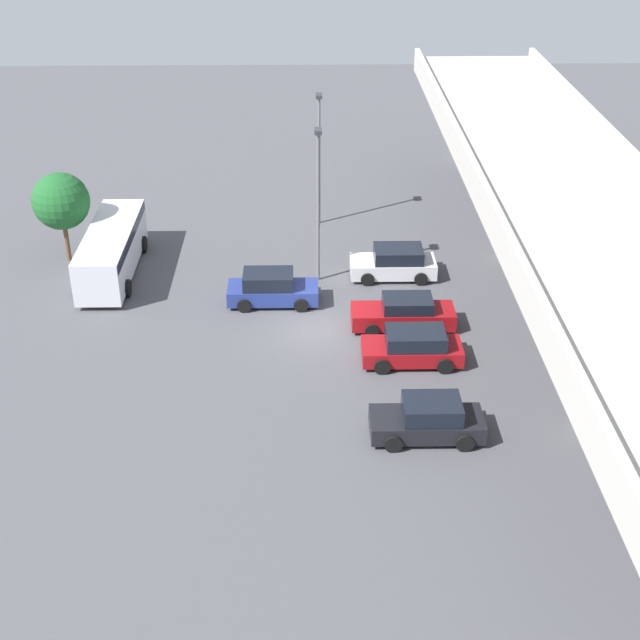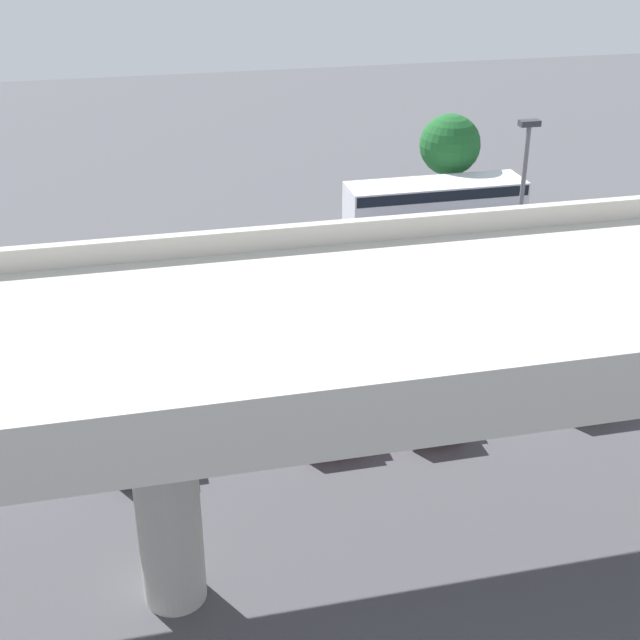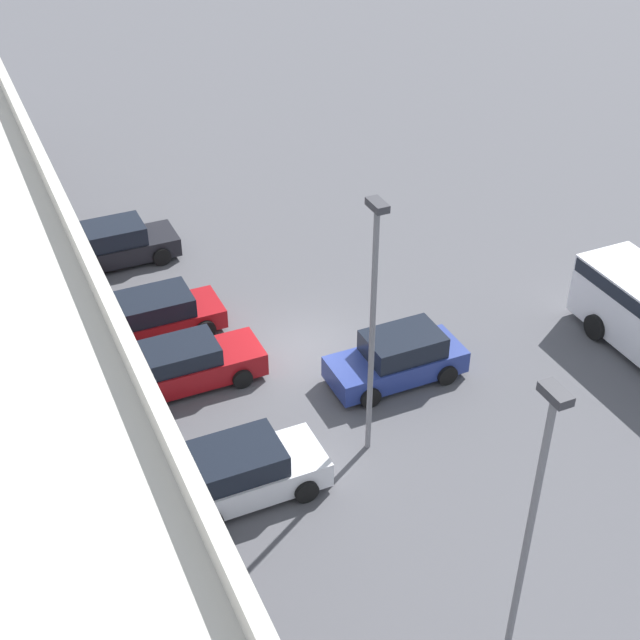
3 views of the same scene
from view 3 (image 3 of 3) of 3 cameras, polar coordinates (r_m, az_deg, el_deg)
name	(u,v)px [view 3 (image 3 of 3)]	position (r m, az deg, el deg)	size (l,w,h in m)	color
ground_plane	(307,349)	(30.27, -0.81, -1.87)	(103.16, 103.16, 0.00)	#4C4C51
parked_car_0	(243,471)	(24.71, -4.95, -9.64)	(2.20, 4.43, 1.64)	silver
parked_car_1	(398,358)	(28.64, 5.01, -2.46)	(2.06, 4.45, 1.67)	navy
parked_car_2	(186,365)	(28.66, -8.55, -2.88)	(2.00, 4.83, 1.56)	maroon
parked_car_3	(157,315)	(31.09, -10.40, 0.30)	(2.11, 4.39, 1.56)	maroon
parked_car_4	(119,244)	(35.65, -12.75, 4.77)	(2.11, 4.38, 1.63)	black
lamp_post_near_aisle	(533,511)	(18.95, 13.47, -11.81)	(0.70, 0.35, 7.69)	slate
lamp_post_mid_lot	(373,314)	(23.63, 3.41, 0.37)	(0.70, 0.35, 8.04)	slate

